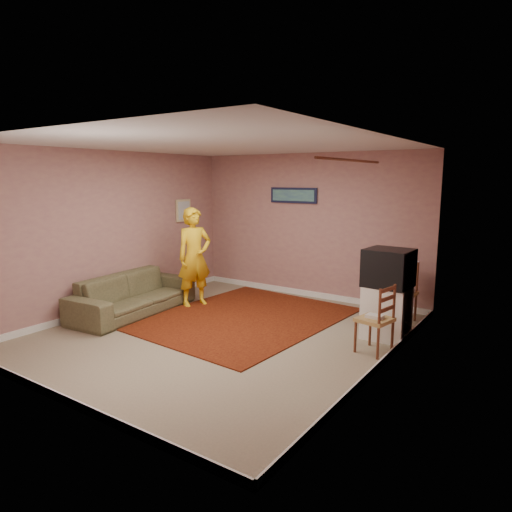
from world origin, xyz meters
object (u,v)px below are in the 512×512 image
Objects in this scene: tv_cabinet at (386,312)px; chair_b at (375,311)px; sofa at (134,294)px; chair_a at (402,286)px; person at (195,257)px; crt_tv at (388,268)px.

tv_cabinet is 1.52× the size of chair_b.
sofa is at bearing -162.83° from tv_cabinet.
sofa is at bearing -150.97° from chair_a.
chair_b is 3.33m from person.
crt_tv is 0.29× the size of sofa.
sofa is at bearing 173.18° from person.
crt_tv is 0.75m from chair_b.
crt_tv reaches higher than sofa.
sofa is (-3.70, -1.98, -0.24)m from chair_a.
person is (-3.29, 0.36, 0.30)m from chair_b.
sofa is (-3.74, -1.16, -0.66)m from crt_tv.
person reaches higher than tv_cabinet.
crt_tv is 0.37× the size of person.
tv_cabinet reaches higher than sofa.
person is at bearing -34.26° from sofa.
chair_b is (0.05, -0.61, 0.17)m from tv_cabinet.
crt_tv is 3.97m from sofa.
chair_a is 0.23× the size of sofa.
person is at bearing -172.38° from crt_tv.
tv_cabinet is at bearing -85.59° from chair_a.
crt_tv is at bearing -163.27° from chair_b.
person reaches higher than crt_tv.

